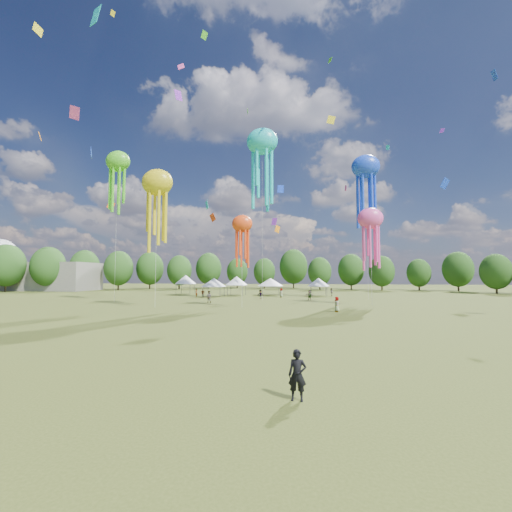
# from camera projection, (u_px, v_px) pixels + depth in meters

# --- Properties ---
(ground) EXTENTS (300.00, 300.00, 0.00)m
(ground) POSITION_uv_depth(u_px,v_px,m) (108.00, 381.00, 13.17)
(ground) COLOR #384416
(ground) RESTS_ON ground
(observer_main) EXTENTS (0.66, 0.46, 1.74)m
(observer_main) POSITION_uv_depth(u_px,v_px,m) (297.00, 375.00, 11.19)
(observer_main) COLOR black
(observer_main) RESTS_ON ground
(spectator_near) EXTENTS (0.92, 0.72, 1.88)m
(spectator_near) POSITION_uv_depth(u_px,v_px,m) (209.00, 297.00, 51.20)
(spectator_near) COLOR gray
(spectator_near) RESTS_ON ground
(spectators_far) EXTENTS (27.56, 30.28, 1.79)m
(spectators_far) POSITION_uv_depth(u_px,v_px,m) (282.00, 295.00, 58.13)
(spectators_far) COLOR gray
(spectators_far) RESTS_ON ground
(festival_tents) EXTENTS (34.33, 11.49, 4.45)m
(festival_tents) POSITION_uv_depth(u_px,v_px,m) (243.00, 281.00, 69.46)
(festival_tents) COLOR #47474C
(festival_tents) RESTS_ON ground
(show_kites) EXTENTS (46.88, 23.01, 30.10)m
(show_kites) POSITION_uv_depth(u_px,v_px,m) (268.00, 181.00, 53.59)
(show_kites) COLOR yellow
(show_kites) RESTS_ON ground
(small_kites) EXTENTS (72.73, 60.97, 46.41)m
(small_kites) POSITION_uv_depth(u_px,v_px,m) (251.00, 133.00, 57.17)
(small_kites) COLOR yellow
(small_kites) RESTS_ON ground
(treeline) EXTENTS (201.57, 95.24, 13.43)m
(treeline) POSITION_uv_depth(u_px,v_px,m) (252.00, 266.00, 75.88)
(treeline) COLOR #38281C
(treeline) RESTS_ON ground
(hangar) EXTENTS (40.00, 12.00, 8.00)m
(hangar) POSITION_uv_depth(u_px,v_px,m) (28.00, 277.00, 94.77)
(hangar) COLOR gray
(hangar) RESTS_ON ground
(radome) EXTENTS (9.00, 9.00, 16.00)m
(radome) POSITION_uv_depth(u_px,v_px,m) (0.00, 258.00, 103.33)
(radome) COLOR white
(radome) RESTS_ON ground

